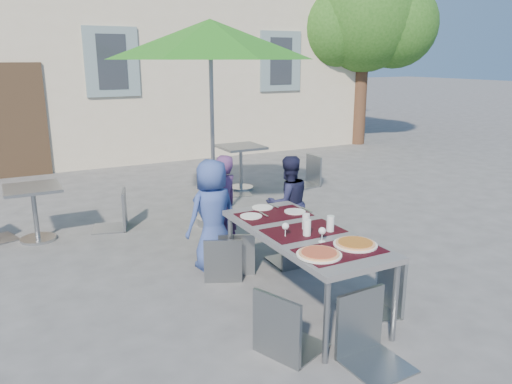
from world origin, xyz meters
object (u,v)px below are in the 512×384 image
child_2 (288,203)px  chair_0 (223,232)px  pizza_near_right (355,244)px  patio_umbrella (210,41)px  chair_1 (236,228)px  chair_5 (372,288)px  cafe_table_1 (241,159)px  pizza_near_left (319,254)px  chair_4 (383,249)px  bg_chair_r_1 (309,152)px  bg_chair_l_1 (233,164)px  child_0 (213,215)px  child_1 (223,206)px  bg_chair_r_0 (115,186)px  cafe_table_0 (34,205)px  dining_table (303,237)px  chair_2 (295,215)px  chair_3 (286,284)px

child_2 → chair_0: bearing=26.9°
pizza_near_right → patio_umbrella: 3.57m
chair_1 → chair_5: chair_5 is taller
chair_5 → cafe_table_1: chair_5 is taller
child_2 → patio_umbrella: (-0.45, 1.26, 1.91)m
pizza_near_left → cafe_table_1: (1.62, 4.77, -0.22)m
pizza_near_right → chair_4: (0.41, 0.10, -0.16)m
chair_5 → bg_chair_r_1: (2.65, 4.85, 0.01)m
chair_4 → bg_chair_l_1: bearing=83.1°
child_0 → child_1: (0.26, 0.31, -0.01)m
cafe_table_1 → bg_chair_l_1: 0.41m
chair_4 → bg_chair_r_0: size_ratio=1.02×
pizza_near_right → bg_chair_l_1: bg_chair_l_1 is taller
chair_1 → chair_4: size_ratio=0.85×
pizza_near_right → bg_chair_r_1: 5.02m
child_1 → bg_chair_r_0: 1.79m
pizza_near_right → cafe_table_0: (-2.25, 3.58, -0.29)m
dining_table → chair_2: (0.45, 0.85, -0.10)m
child_0 → chair_4: (0.99, -1.63, -0.01)m
chair_3 → bg_chair_l_1: (1.67, 4.53, -0.07)m
child_0 → chair_0: child_0 is taller
child_1 → bg_chair_r_1: bearing=-161.7°
dining_table → pizza_near_left: (-0.21, -0.56, 0.07)m
pizza_near_left → child_1: bearing=87.8°
dining_table → child_2: 1.50m
dining_table → bg_chair_r_1: size_ratio=1.77×
pizza_near_right → chair_1: (-0.40, 1.50, -0.26)m
pizza_near_left → patio_umbrella: patio_umbrella is taller
child_1 → chair_3: 2.18m
pizza_near_left → bg_chair_r_1: bearing=57.3°
child_0 → bg_chair_l_1: (1.51, 2.70, -0.08)m
pizza_near_left → chair_1: (-0.00, 1.54, -0.26)m
pizza_near_left → chair_1: size_ratio=0.41×
cafe_table_1 → chair_3: bearing=-112.2°
patio_umbrella → child_0: bearing=-113.3°
child_1 → chair_1: 0.55m
child_0 → pizza_near_right: bearing=97.1°
child_0 → chair_5: child_0 is taller
pizza_near_left → pizza_near_right: (0.40, 0.04, 0.00)m
chair_2 → cafe_table_0: (-2.52, 2.21, -0.12)m
chair_0 → chair_3: chair_3 is taller
chair_3 → chair_4: (1.15, 0.20, 0.00)m
cafe_table_1 → bg_chair_l_1: bg_chair_l_1 is taller
child_2 → bg_chair_l_1: 2.61m
pizza_near_right → chair_3: (-0.74, -0.10, -0.16)m
cafe_table_0 → bg_chair_r_0: bearing=0.1°
cafe_table_1 → bg_chair_l_1: (-0.29, -0.29, -0.01)m
chair_0 → bg_chair_r_0: bearing=106.2°
chair_0 → bg_chair_l_1: 3.39m
chair_1 → bg_chair_r_1: size_ratio=0.84×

